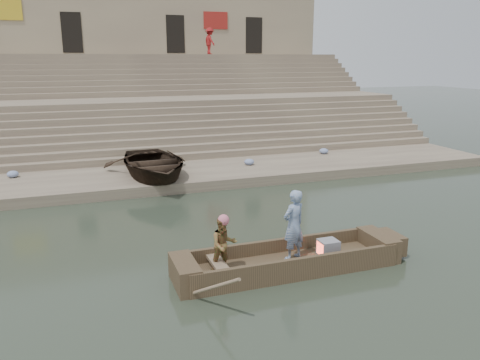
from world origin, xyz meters
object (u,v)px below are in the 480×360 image
rowing_man (224,245)px  beached_rowboat (153,164)px  main_rowboat (288,265)px  television (328,248)px  pedestrian (210,41)px  standing_man (294,225)px

rowing_man → beached_rowboat: bearing=89.4°
main_rowboat → television: size_ratio=10.87×
main_rowboat → beached_rowboat: beached_rowboat is taller
beached_rowboat → pedestrian: size_ratio=2.79×
main_rowboat → rowing_man: bearing=179.7°
main_rowboat → pedestrian: bearing=78.4°
main_rowboat → rowing_man: 1.79m
standing_man → main_rowboat: bearing=12.9°
standing_man → rowing_man: 1.81m
rowing_man → pedestrian: pedestrian is taller
television → pedestrian: pedestrian is taller
beached_rowboat → main_rowboat: bearing=-81.1°
standing_man → rowing_man: (-1.80, -0.10, -0.22)m
main_rowboat → television: (1.07, 0.00, 0.31)m
pedestrian → television: bearing=160.7°
main_rowboat → standing_man: bearing=32.9°
television → beached_rowboat: (-2.83, 8.93, 0.49)m
television → beached_rowboat: beached_rowboat is taller
rowing_man → beached_rowboat: size_ratio=0.26×
rowing_man → pedestrian: (6.36, 23.09, 5.21)m
standing_man → rowing_man: standing_man is taller
beached_rowboat → pedestrian: pedestrian is taller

